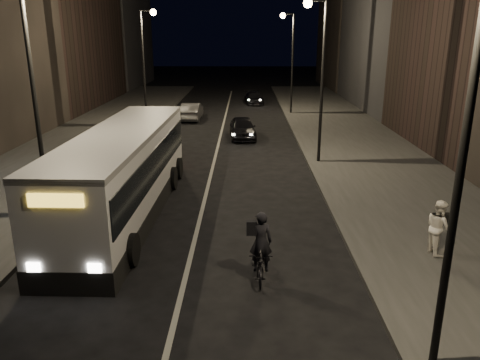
{
  "coord_description": "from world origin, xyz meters",
  "views": [
    {
      "loc": [
        1.7,
        -12.16,
        6.65
      ],
      "look_at": [
        1.51,
        4.26,
        1.5
      ],
      "focal_mm": 35.0,
      "sensor_mm": 36.0,
      "label": 1
    }
  ],
  "objects_px": {
    "streetlight_left_near": "(39,73)",
    "car_mid": "(192,111)",
    "cyclist_on_bicycle": "(260,257)",
    "car_near": "(242,128)",
    "car_far": "(254,98)",
    "streetlight_right_mid": "(318,61)",
    "streetlight_right_near": "(454,111)",
    "streetlight_right_far": "(290,50)",
    "city_bus": "(124,169)",
    "streetlight_left_far": "(146,53)",
    "pedestrian_woman": "(439,227)"
  },
  "relations": [
    {
      "from": "car_mid",
      "to": "car_near",
      "type": "bearing_deg",
      "value": 121.84
    },
    {
      "from": "streetlight_left_near",
      "to": "car_far",
      "type": "xyz_separation_m",
      "value": [
        7.88,
        30.34,
        -4.79
      ]
    },
    {
      "from": "streetlight_left_far",
      "to": "cyclist_on_bicycle",
      "type": "xyz_separation_m",
      "value": [
        7.46,
        -22.34,
        -4.66
      ]
    },
    {
      "from": "streetlight_left_near",
      "to": "car_near",
      "type": "distance_m",
      "value": 16.62
    },
    {
      "from": "streetlight_right_near",
      "to": "streetlight_right_far",
      "type": "xyz_separation_m",
      "value": [
        0.0,
        32.0,
        0.0
      ]
    },
    {
      "from": "pedestrian_woman",
      "to": "car_near",
      "type": "xyz_separation_m",
      "value": [
        -6.1,
        17.36,
        -0.33
      ]
    },
    {
      "from": "streetlight_right_mid",
      "to": "streetlight_left_far",
      "type": "relative_size",
      "value": 1.0
    },
    {
      "from": "car_near",
      "to": "streetlight_right_far",
      "type": "bearing_deg",
      "value": 63.8
    },
    {
      "from": "streetlight_right_near",
      "to": "streetlight_left_far",
      "type": "bearing_deg",
      "value": 112.3
    },
    {
      "from": "streetlight_right_near",
      "to": "streetlight_right_mid",
      "type": "relative_size",
      "value": 1.0
    },
    {
      "from": "streetlight_right_near",
      "to": "car_near",
      "type": "distance_m",
      "value": 23.21
    },
    {
      "from": "streetlight_left_far",
      "to": "streetlight_left_near",
      "type": "bearing_deg",
      "value": -90.0
    },
    {
      "from": "streetlight_right_mid",
      "to": "car_far",
      "type": "relative_size",
      "value": 2.07
    },
    {
      "from": "streetlight_right_far",
      "to": "cyclist_on_bicycle",
      "type": "xyz_separation_m",
      "value": [
        -3.2,
        -28.34,
        -4.66
      ]
    },
    {
      "from": "city_bus",
      "to": "cyclist_on_bicycle",
      "type": "relative_size",
      "value": 5.78
    },
    {
      "from": "car_near",
      "to": "streetlight_left_far",
      "type": "bearing_deg",
      "value": 147.89
    },
    {
      "from": "streetlight_right_far",
      "to": "cyclist_on_bicycle",
      "type": "height_order",
      "value": "streetlight_right_far"
    },
    {
      "from": "streetlight_left_near",
      "to": "cyclist_on_bicycle",
      "type": "xyz_separation_m",
      "value": [
        7.46,
        -4.34,
        -4.66
      ]
    },
    {
      "from": "car_mid",
      "to": "streetlight_right_near",
      "type": "bearing_deg",
      "value": 105.94
    },
    {
      "from": "streetlight_left_near",
      "to": "streetlight_right_mid",
      "type": "bearing_deg",
      "value": 36.88
    },
    {
      "from": "streetlight_right_mid",
      "to": "pedestrian_woman",
      "type": "distance_m",
      "value": 11.99
    },
    {
      "from": "car_near",
      "to": "car_far",
      "type": "bearing_deg",
      "value": 81.83
    },
    {
      "from": "streetlight_left_near",
      "to": "city_bus",
      "type": "distance_m",
      "value": 4.41
    },
    {
      "from": "car_near",
      "to": "cyclist_on_bicycle",
      "type": "bearing_deg",
      "value": -92.52
    },
    {
      "from": "streetlight_left_far",
      "to": "city_bus",
      "type": "height_order",
      "value": "streetlight_left_far"
    },
    {
      "from": "pedestrian_woman",
      "to": "car_near",
      "type": "relative_size",
      "value": 0.43
    },
    {
      "from": "car_near",
      "to": "streetlight_right_mid",
      "type": "bearing_deg",
      "value": -63.59
    },
    {
      "from": "car_near",
      "to": "car_mid",
      "type": "bearing_deg",
      "value": 116.7
    },
    {
      "from": "pedestrian_woman",
      "to": "streetlight_left_near",
      "type": "bearing_deg",
      "value": 70.66
    },
    {
      "from": "cyclist_on_bicycle",
      "to": "car_mid",
      "type": "bearing_deg",
      "value": 100.28
    },
    {
      "from": "streetlight_right_mid",
      "to": "streetlight_left_near",
      "type": "distance_m",
      "value": 13.33
    },
    {
      "from": "streetlight_right_far",
      "to": "car_far",
      "type": "bearing_deg",
      "value": 113.72
    },
    {
      "from": "streetlight_right_mid",
      "to": "streetlight_right_far",
      "type": "height_order",
      "value": "same"
    },
    {
      "from": "streetlight_right_mid",
      "to": "car_near",
      "type": "relative_size",
      "value": 2.0
    },
    {
      "from": "streetlight_right_far",
      "to": "pedestrian_woman",
      "type": "height_order",
      "value": "streetlight_right_far"
    },
    {
      "from": "streetlight_right_far",
      "to": "streetlight_left_near",
      "type": "distance_m",
      "value": 26.26
    },
    {
      "from": "streetlight_right_mid",
      "to": "cyclist_on_bicycle",
      "type": "bearing_deg",
      "value": -104.55
    },
    {
      "from": "streetlight_right_far",
      "to": "streetlight_left_near",
      "type": "xyz_separation_m",
      "value": [
        -10.66,
        -24.0,
        0.0
      ]
    },
    {
      "from": "car_far",
      "to": "city_bus",
      "type": "bearing_deg",
      "value": -107.21
    },
    {
      "from": "car_near",
      "to": "car_mid",
      "type": "xyz_separation_m",
      "value": [
        -4.14,
        6.85,
        -0.0
      ]
    },
    {
      "from": "streetlight_left_far",
      "to": "pedestrian_woman",
      "type": "height_order",
      "value": "streetlight_left_far"
    },
    {
      "from": "pedestrian_woman",
      "to": "streetlight_right_near",
      "type": "bearing_deg",
      "value": 149.33
    },
    {
      "from": "streetlight_right_mid",
      "to": "car_far",
      "type": "xyz_separation_m",
      "value": [
        -2.79,
        22.34,
        -4.79
      ]
    },
    {
      "from": "car_mid",
      "to": "car_far",
      "type": "relative_size",
      "value": 1.07
    },
    {
      "from": "streetlight_left_far",
      "to": "car_near",
      "type": "xyz_separation_m",
      "value": [
        6.84,
        -3.59,
        -4.67
      ]
    },
    {
      "from": "city_bus",
      "to": "cyclist_on_bicycle",
      "type": "xyz_separation_m",
      "value": [
        5.01,
        -5.04,
        -1.07
      ]
    },
    {
      "from": "streetlight_left_near",
      "to": "car_mid",
      "type": "xyz_separation_m",
      "value": [
        2.7,
        21.26,
        -4.67
      ]
    },
    {
      "from": "car_near",
      "to": "car_far",
      "type": "height_order",
      "value": "car_near"
    },
    {
      "from": "streetlight_right_mid",
      "to": "car_mid",
      "type": "relative_size",
      "value": 1.95
    },
    {
      "from": "car_near",
      "to": "car_far",
      "type": "relative_size",
      "value": 1.04
    }
  ]
}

